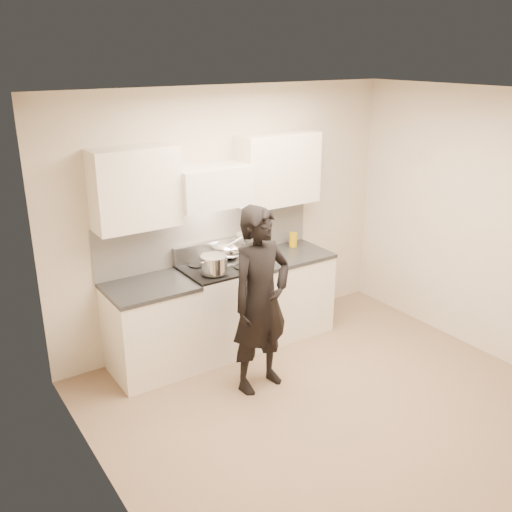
{
  "coord_description": "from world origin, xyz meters",
  "views": [
    {
      "loc": [
        -2.97,
        -3.29,
        3.03
      ],
      "look_at": [
        -0.11,
        1.05,
        1.13
      ],
      "focal_mm": 40.0,
      "sensor_mm": 36.0,
      "label": 1
    }
  ],
  "objects_px": {
    "stove": "(221,308)",
    "person": "(261,300)",
    "counter_right": "(285,292)",
    "wok": "(229,249)",
    "utensil_crock": "(249,244)"
  },
  "relations": [
    {
      "from": "counter_right",
      "to": "person",
      "type": "xyz_separation_m",
      "value": [
        -0.87,
        -0.8,
        0.42
      ]
    },
    {
      "from": "stove",
      "to": "wok",
      "type": "distance_m",
      "value": 0.63
    },
    {
      "from": "stove",
      "to": "wok",
      "type": "bearing_deg",
      "value": 36.63
    },
    {
      "from": "counter_right",
      "to": "wok",
      "type": "xyz_separation_m",
      "value": [
        -0.64,
        0.14,
        0.6
      ]
    },
    {
      "from": "wok",
      "to": "person",
      "type": "xyz_separation_m",
      "value": [
        -0.23,
        -0.95,
        -0.18
      ]
    },
    {
      "from": "counter_right",
      "to": "utensil_crock",
      "type": "height_order",
      "value": "utensil_crock"
    },
    {
      "from": "stove",
      "to": "person",
      "type": "height_order",
      "value": "person"
    },
    {
      "from": "person",
      "to": "stove",
      "type": "bearing_deg",
      "value": 80.36
    },
    {
      "from": "utensil_crock",
      "to": "person",
      "type": "distance_m",
      "value": 1.18
    },
    {
      "from": "stove",
      "to": "counter_right",
      "type": "height_order",
      "value": "stove"
    },
    {
      "from": "counter_right",
      "to": "wok",
      "type": "height_order",
      "value": "wok"
    },
    {
      "from": "stove",
      "to": "person",
      "type": "xyz_separation_m",
      "value": [
        -0.04,
        -0.8,
        0.41
      ]
    },
    {
      "from": "wok",
      "to": "utensil_crock",
      "type": "relative_size",
      "value": 1.32
    },
    {
      "from": "counter_right",
      "to": "utensil_crock",
      "type": "distance_m",
      "value": 0.69
    },
    {
      "from": "wok",
      "to": "stove",
      "type": "bearing_deg",
      "value": -143.37
    }
  ]
}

